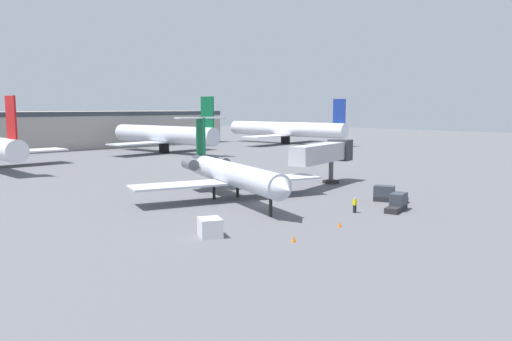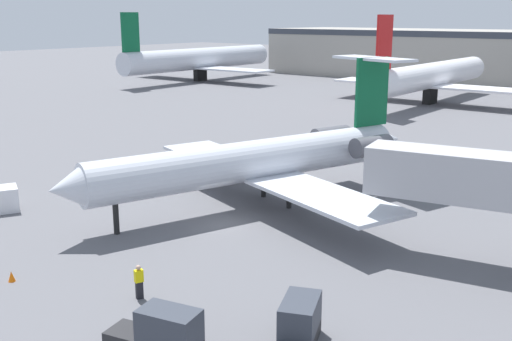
% 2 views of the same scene
% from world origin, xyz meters
% --- Properties ---
extents(ground_plane, '(400.00, 400.00, 0.10)m').
position_xyz_m(ground_plane, '(0.00, 0.00, -0.05)').
color(ground_plane, '#5B5B60').
extents(regional_jet, '(24.40, 27.53, 9.98)m').
position_xyz_m(regional_jet, '(-0.21, 4.55, 3.39)').
color(regional_jet, silver).
rests_on(regional_jet, ground_plane).
extents(jet_bridge, '(14.93, 6.01, 6.42)m').
position_xyz_m(jet_bridge, '(17.65, 4.06, 4.72)').
color(jet_bridge, '#ADADB2').
rests_on(jet_bridge, ground_plane).
extents(ground_crew_marshaller, '(0.38, 0.46, 1.69)m').
position_xyz_m(ground_crew_marshaller, '(4.63, -10.63, 0.86)').
color(ground_crew_marshaller, black).
rests_on(ground_crew_marshaller, ground_plane).
extents(baggage_tug_lead, '(2.94, 4.22, 1.90)m').
position_xyz_m(baggage_tug_lead, '(12.98, -9.35, 0.84)').
color(baggage_tug_lead, '#262628').
rests_on(baggage_tug_lead, ground_plane).
extents(baggage_tug_trailing, '(4.22, 2.36, 1.90)m').
position_xyz_m(baggage_tug_trailing, '(9.07, -13.13, 0.84)').
color(baggage_tug_trailing, '#262628').
rests_on(baggage_tug_trailing, ground_plane).
extents(cargo_container_uld, '(2.60, 2.72, 1.67)m').
position_xyz_m(cargo_container_uld, '(-13.09, -8.00, 0.83)').
color(cargo_container_uld, silver).
rests_on(cargo_container_uld, ground_plane).
extents(traffic_cone_near, '(0.36, 0.36, 0.55)m').
position_xyz_m(traffic_cone_near, '(-9.04, -14.24, 0.28)').
color(traffic_cone_near, orange).
rests_on(traffic_cone_near, ground_plane).
extents(traffic_cone_mid, '(0.36, 0.36, 0.55)m').
position_xyz_m(traffic_cone_mid, '(-1.82, -13.54, 0.28)').
color(traffic_cone_mid, orange).
rests_on(traffic_cone_mid, ground_plane).
extents(parked_airliner_centre, '(30.18, 35.63, 13.80)m').
position_xyz_m(parked_airliner_centre, '(29.87, 65.30, 4.50)').
color(parked_airliner_centre, silver).
rests_on(parked_airliner_centre, ground_plane).
extents(parked_airliner_east_mid, '(35.86, 42.33, 13.80)m').
position_xyz_m(parked_airliner_east_mid, '(75.66, 66.69, 4.49)').
color(parked_airliner_east_mid, white).
rests_on(parked_airliner_east_mid, ground_plane).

